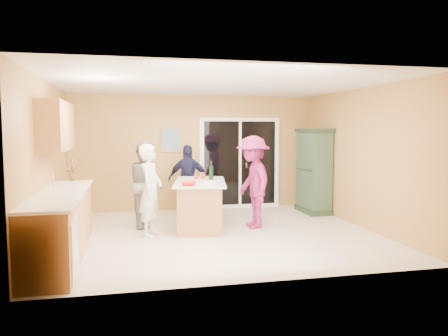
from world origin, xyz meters
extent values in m
plane|color=beige|center=(0.00, 0.00, 0.00)|extent=(5.50, 5.50, 0.00)
cube|color=silver|center=(0.00, 0.00, 2.60)|extent=(5.50, 5.00, 0.10)
cube|color=#D4B057|center=(0.00, 2.50, 1.30)|extent=(5.50, 0.10, 2.60)
cube|color=#D4B057|center=(0.00, -2.50, 1.30)|extent=(5.50, 0.10, 2.60)
cube|color=#D4B057|center=(-2.75, 0.00, 1.30)|extent=(0.10, 5.00, 2.60)
cube|color=#D4B057|center=(2.75, 0.00, 1.30)|extent=(0.10, 5.00, 2.60)
cube|color=#BE7E4A|center=(-2.45, -0.90, 0.45)|extent=(0.60, 3.00, 0.90)
cube|color=silver|center=(-2.44, -2.00, 0.40)|extent=(0.62, 0.60, 0.72)
cube|color=silver|center=(-2.44, -0.90, 0.92)|extent=(0.65, 3.05, 0.04)
cylinder|color=silver|center=(-2.45, -1.40, 1.09)|extent=(0.02, 0.02, 0.30)
cube|color=#BE7E4A|center=(-2.58, -0.20, 1.88)|extent=(0.35, 1.60, 0.75)
cube|color=white|center=(1.05, 2.47, 1.05)|extent=(1.90, 0.05, 2.10)
cube|color=black|center=(1.05, 2.46, 1.05)|extent=(1.70, 0.03, 1.94)
cube|color=white|center=(1.05, 2.45, 1.05)|extent=(0.06, 0.04, 1.94)
cube|color=silver|center=(1.20, 2.44, 1.00)|extent=(0.02, 0.03, 0.12)
cube|color=#A88354|center=(-0.55, 2.48, 1.60)|extent=(0.46, 0.03, 0.56)
cube|color=#446D8D|center=(-0.55, 2.47, 1.60)|extent=(0.38, 0.02, 0.48)
cube|color=#BE7E4A|center=(-0.20, 0.54, 0.42)|extent=(1.02, 1.59, 0.84)
cube|color=silver|center=(-0.20, 0.54, 0.86)|extent=(1.19, 1.81, 0.04)
cube|color=black|center=(-0.20, 0.54, 0.05)|extent=(0.93, 1.51, 0.10)
cube|color=#1F321F|center=(2.49, 1.53, 0.05)|extent=(0.51, 0.97, 0.11)
cube|color=#385439|center=(2.49, 1.53, 0.92)|extent=(0.46, 0.92, 1.72)
cube|color=#1F321F|center=(2.49, 1.53, 1.81)|extent=(0.53, 1.01, 0.07)
imported|color=white|center=(-1.13, 0.12, 0.79)|extent=(0.55, 0.67, 1.58)
imported|color=#99999C|center=(-1.17, 0.91, 0.81)|extent=(0.62, 0.79, 1.61)
imported|color=#1B1E3B|center=(-0.24, 1.87, 0.75)|extent=(0.94, 0.58, 1.50)
imported|color=#8D1E56|center=(0.76, 0.38, 0.86)|extent=(0.70, 1.14, 1.71)
imported|color=#B52914|center=(-0.51, -0.07, 0.91)|extent=(0.28, 0.28, 0.07)
imported|color=red|center=(-2.45, 0.52, 1.14)|extent=(0.22, 0.15, 0.39)
cylinder|color=#B52914|center=(-0.24, 0.82, 0.93)|extent=(0.09, 0.09, 0.11)
cylinder|color=#B52914|center=(-0.08, 0.91, 0.94)|extent=(0.08, 0.08, 0.12)
cylinder|color=black|center=(0.04, 0.72, 1.01)|extent=(0.08, 0.08, 0.26)
cylinder|color=black|center=(0.04, 0.72, 1.19)|extent=(0.03, 0.03, 0.10)
cylinder|color=white|center=(-0.08, 0.27, 0.89)|extent=(0.25, 0.25, 0.02)
camera|label=1|loc=(-1.49, -7.37, 1.81)|focal=35.00mm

